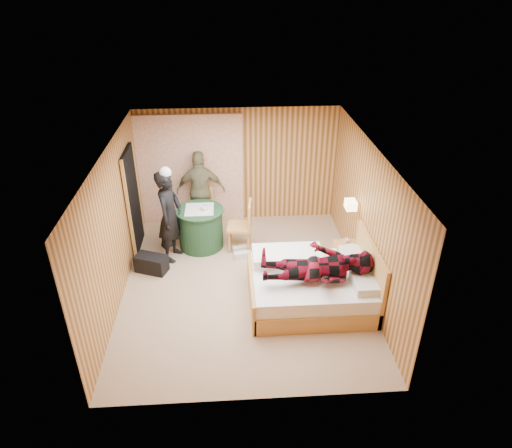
{
  "coord_description": "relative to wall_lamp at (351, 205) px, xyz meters",
  "views": [
    {
      "loc": [
        -0.21,
        -6.57,
        4.94
      ],
      "look_at": [
        0.24,
        0.31,
        1.05
      ],
      "focal_mm": 32.0,
      "sensor_mm": 36.0,
      "label": 1
    }
  ],
  "objects": [
    {
      "name": "nightstand",
      "position": [
        -0.04,
        -0.22,
        -1.01
      ],
      "size": [
        0.43,
        0.58,
        0.56
      ],
      "color": "tan",
      "rests_on": "floor"
    },
    {
      "name": "book_upper",
      "position": [
        -0.04,
        -0.27,
        -0.71
      ],
      "size": [
        0.2,
        0.25,
        0.02
      ],
      "primitive_type": "imported",
      "rotation": [
        0.0,
        0.0,
        -0.19
      ],
      "color": "silver",
      "rests_on": "nightstand"
    },
    {
      "name": "wall_back",
      "position": [
        -1.92,
        2.05,
        -0.05
      ],
      "size": [
        4.2,
        0.02,
        2.5
      ],
      "primitive_type": "cube",
      "color": "tan",
      "rests_on": "floor"
    },
    {
      "name": "wall_left",
      "position": [
        -4.02,
        -0.45,
        -0.05
      ],
      "size": [
        0.02,
        5.0,
        2.5
      ],
      "primitive_type": "cube",
      "color": "tan",
      "rests_on": "floor"
    },
    {
      "name": "floor",
      "position": [
        -1.92,
        -0.45,
        -1.3
      ],
      "size": [
        4.2,
        5.0,
        0.01
      ],
      "primitive_type": "cube",
      "color": "tan",
      "rests_on": "ground"
    },
    {
      "name": "round_table",
      "position": [
        -2.72,
        0.9,
        -0.88
      ],
      "size": [
        0.94,
        0.94,
        0.84
      ],
      "color": "#204626",
      "rests_on": "floor"
    },
    {
      "name": "sneaker_left",
      "position": [
        -1.96,
        0.62,
        -1.24
      ],
      "size": [
        0.3,
        0.19,
        0.13
      ],
      "primitive_type": "cube",
      "rotation": [
        0.0,
        0.0,
        0.27
      ],
      "color": "silver",
      "rests_on": "floor"
    },
    {
      "name": "cup_nightstand",
      "position": [
        -0.04,
        -0.09,
        -0.69
      ],
      "size": [
        0.1,
        0.1,
        0.09
      ],
      "primitive_type": "imported",
      "rotation": [
        0.0,
        0.0,
        -0.02
      ],
      "color": "silver",
      "rests_on": "nightstand"
    },
    {
      "name": "cup_table",
      "position": [
        -2.62,
        0.85,
        -0.41
      ],
      "size": [
        0.13,
        0.13,
        0.1
      ],
      "primitive_type": "imported",
      "rotation": [
        0.0,
        0.0,
        0.03
      ],
      "color": "silver",
      "rests_on": "round_table"
    },
    {
      "name": "bed",
      "position": [
        -0.8,
        -0.97,
        -0.98
      ],
      "size": [
        2.01,
        1.59,
        1.09
      ],
      "color": "tan",
      "rests_on": "floor"
    },
    {
      "name": "book_lower",
      "position": [
        -0.04,
        -0.27,
        -0.73
      ],
      "size": [
        0.22,
        0.26,
        0.02
      ],
      "primitive_type": "imported",
      "rotation": [
        0.0,
        0.0,
        0.28
      ],
      "color": "silver",
      "rests_on": "nightstand"
    },
    {
      "name": "ceiling",
      "position": [
        -1.92,
        -0.45,
        1.2
      ],
      "size": [
        4.2,
        5.0,
        0.01
      ],
      "primitive_type": "cube",
      "color": "silver",
      "rests_on": "wall_back"
    },
    {
      "name": "wall_lamp",
      "position": [
        0.0,
        0.0,
        0.0
      ],
      "size": [
        0.26,
        0.24,
        0.16
      ],
      "color": "gold",
      "rests_on": "wall_right"
    },
    {
      "name": "man_at_table",
      "position": [
        -2.72,
        1.69,
        -0.44
      ],
      "size": [
        1.01,
        0.42,
        1.72
      ],
      "primitive_type": "imported",
      "rotation": [
        0.0,
        0.0,
        3.14
      ],
      "color": "#726F4C",
      "rests_on": "floor"
    },
    {
      "name": "doorway",
      "position": [
        -3.98,
        0.95,
        -0.28
      ],
      "size": [
        0.06,
        0.9,
        2.05
      ],
      "primitive_type": "cube",
      "color": "black",
      "rests_on": "floor"
    },
    {
      "name": "wall_right",
      "position": [
        0.18,
        -0.45,
        -0.05
      ],
      "size": [
        0.02,
        5.0,
        2.5
      ],
      "primitive_type": "cube",
      "color": "tan",
      "rests_on": "floor"
    },
    {
      "name": "chair_far",
      "position": [
        -2.7,
        1.64,
        -0.76
      ],
      "size": [
        0.51,
        0.51,
        0.93
      ],
      "rotation": [
        0.0,
        0.0,
        -0.23
      ],
      "color": "tan",
      "rests_on": "floor"
    },
    {
      "name": "sneaker_right",
      "position": [
        -1.93,
        0.39,
        -1.23
      ],
      "size": [
        0.31,
        0.17,
        0.13
      ],
      "primitive_type": "cube",
      "rotation": [
        0.0,
        0.0,
        0.18
      ],
      "color": "silver",
      "rests_on": "floor"
    },
    {
      "name": "chair_near",
      "position": [
        -1.87,
        0.74,
        -0.7
      ],
      "size": [
        0.51,
        0.51,
        1.03
      ],
      "rotation": [
        0.0,
        0.0,
        -1.69
      ],
      "color": "tan",
      "rests_on": "floor"
    },
    {
      "name": "man_on_bed",
      "position": [
        -0.77,
        -1.2,
        -0.32
      ],
      "size": [
        0.86,
        0.67,
        1.77
      ],
      "primitive_type": "imported",
      "rotation": [
        0.0,
        1.57,
        0.0
      ],
      "color": "maroon",
      "rests_on": "bed"
    },
    {
      "name": "curtain",
      "position": [
        -2.92,
        1.98,
        -0.1
      ],
      "size": [
        2.2,
        0.08,
        2.4
      ],
      "primitive_type": "cube",
      "color": "silver",
      "rests_on": "floor"
    },
    {
      "name": "woman_standing",
      "position": [
        -3.25,
        0.52,
        -0.4
      ],
      "size": [
        0.6,
        0.75,
        1.81
      ],
      "primitive_type": "imported",
      "rotation": [
        0.0,
        0.0,
        1.28
      ],
      "color": "black",
      "rests_on": "floor"
    },
    {
      "name": "duffel_bag",
      "position": [
        -3.61,
        0.07,
        -1.14
      ],
      "size": [
        0.65,
        0.49,
        0.33
      ],
      "primitive_type": "cube",
      "rotation": [
        0.0,
        0.0,
        -0.37
      ],
      "color": "black",
      "rests_on": "floor"
    }
  ]
}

